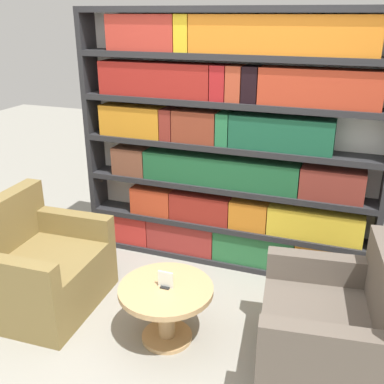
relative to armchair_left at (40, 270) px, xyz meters
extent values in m
plane|color=gray|center=(1.18, -0.15, -0.30)|extent=(14.00, 14.00, 0.00)
cube|color=silver|center=(1.18, 1.28, 0.82)|extent=(2.65, 0.05, 2.24)
cube|color=#262628|center=(-0.12, 1.15, 0.82)|extent=(0.05, 0.30, 2.24)
cube|color=#262628|center=(1.18, 1.15, -0.28)|extent=(2.55, 0.30, 0.05)
cube|color=#262628|center=(1.18, 1.15, 0.07)|extent=(2.55, 0.30, 0.05)
cube|color=#262628|center=(1.18, 1.15, 0.44)|extent=(2.55, 0.30, 0.05)
cube|color=#262628|center=(1.18, 1.15, 0.82)|extent=(2.55, 0.30, 0.05)
cube|color=#262628|center=(1.18, 1.15, 1.19)|extent=(2.55, 0.30, 0.05)
cube|color=#262628|center=(1.18, 1.15, 1.56)|extent=(2.55, 0.30, 0.05)
cube|color=#262628|center=(1.18, 1.15, 1.91)|extent=(2.55, 0.30, 0.05)
cube|color=red|center=(0.24, 1.13, -0.11)|extent=(0.38, 0.20, 0.29)
cube|color=maroon|center=(0.77, 1.13, -0.11)|extent=(0.66, 0.20, 0.29)
cube|color=#296A3A|center=(1.47, 1.13, -0.11)|extent=(0.73, 0.20, 0.29)
cube|color=orange|center=(2.04, 1.13, -0.11)|extent=(0.40, 0.20, 0.29)
cube|color=#BF4021|center=(0.47, 1.13, 0.22)|extent=(0.40, 0.20, 0.26)
cube|color=maroon|center=(0.96, 1.13, 0.22)|extent=(0.56, 0.20, 0.26)
cube|color=orange|center=(1.41, 1.13, 0.22)|extent=(0.33, 0.20, 0.26)
cube|color=gold|center=(1.98, 1.13, 0.22)|extent=(0.79, 0.20, 0.26)
cube|color=brown|center=(0.26, 1.13, 0.60)|extent=(0.32, 0.20, 0.26)
cube|color=#1D5831|center=(1.13, 1.13, 0.60)|extent=(1.39, 0.20, 0.26)
cube|color=maroon|center=(2.08, 1.13, 0.60)|extent=(0.51, 0.20, 0.26)
cube|color=orange|center=(0.30, 1.13, 0.98)|extent=(0.59, 0.20, 0.27)
cube|color=maroon|center=(0.65, 1.13, 0.98)|extent=(0.11, 0.20, 0.27)
cube|color=maroon|center=(0.91, 1.13, 0.98)|extent=(0.39, 0.20, 0.27)
cube|color=#246D41|center=(1.16, 1.13, 0.98)|extent=(0.11, 0.20, 0.27)
cube|color=#185136|center=(1.64, 1.13, 0.98)|extent=(0.84, 0.20, 0.27)
cube|color=maroon|center=(0.54, 1.13, 1.36)|extent=(1.01, 0.20, 0.28)
cube|color=#A71C1E|center=(1.11, 1.13, 1.36)|extent=(0.12, 0.20, 0.28)
cube|color=#AD4027|center=(1.24, 1.13, 1.36)|extent=(0.12, 0.20, 0.28)
cube|color=black|center=(1.38, 1.13, 1.36)|extent=(0.12, 0.20, 0.28)
cube|color=#B33820|center=(1.90, 1.13, 1.36)|extent=(0.92, 0.20, 0.28)
cube|color=#B23327|center=(0.44, 1.13, 1.73)|extent=(0.61, 0.20, 0.29)
cube|color=gold|center=(0.81, 1.13, 1.73)|extent=(0.12, 0.20, 0.29)
cube|color=orange|center=(1.59, 1.13, 1.73)|extent=(1.43, 0.20, 0.29)
cube|color=olive|center=(0.04, 0.00, -0.08)|extent=(0.84, 0.95, 0.44)
cube|color=olive|center=(-0.29, -0.01, 0.35)|extent=(0.18, 0.92, 0.44)
cube|color=olive|center=(0.13, -0.39, 0.23)|extent=(0.67, 0.15, 0.20)
cube|color=olive|center=(0.09, 0.40, 0.23)|extent=(0.67, 0.15, 0.20)
cube|color=brown|center=(2.18, 0.00, -0.08)|extent=(0.91, 1.01, 0.44)
cube|color=brown|center=(2.06, 0.39, 0.23)|extent=(0.67, 0.21, 0.20)
cube|color=brown|center=(2.16, -0.40, 0.23)|extent=(0.67, 0.21, 0.20)
cylinder|color=tan|center=(1.11, -0.05, -0.11)|extent=(0.12, 0.12, 0.39)
cylinder|color=tan|center=(1.11, -0.05, -0.29)|extent=(0.36, 0.36, 0.03)
cylinder|color=tan|center=(1.11, -0.05, 0.11)|extent=(0.66, 0.66, 0.04)
cube|color=black|center=(1.11, -0.05, 0.13)|extent=(0.07, 0.06, 0.01)
cube|color=silver|center=(1.11, -0.05, 0.19)|extent=(0.11, 0.01, 0.12)
camera|label=1|loc=(2.18, -2.46, 1.89)|focal=42.00mm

